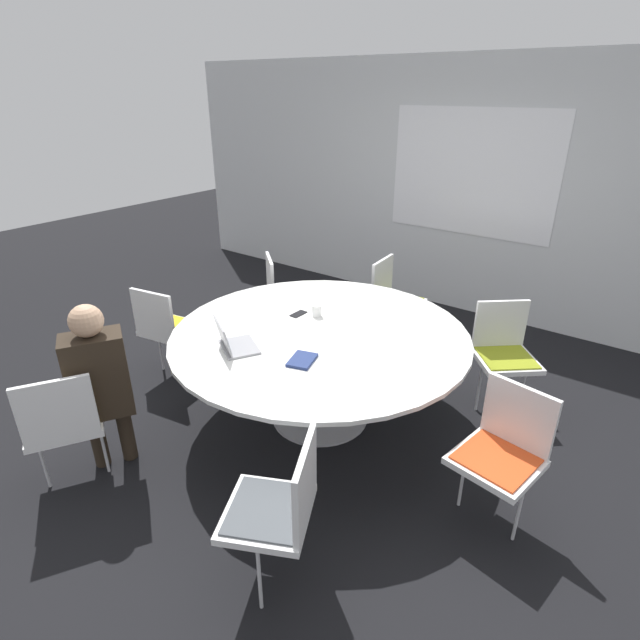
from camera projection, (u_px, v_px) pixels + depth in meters
ground_plane at (320, 416)px, 3.97m from camera, size 16.00×16.00×0.00m
wall_back at (470, 192)px, 5.38m from camera, size 8.00×0.07×2.70m
conference_table at (320, 346)px, 3.69m from camera, size 2.18×2.18×0.75m
chair_0 at (63, 420)px, 3.06m from camera, size 0.58×0.59×0.87m
chair_1 at (280, 504)px, 2.44m from camera, size 0.57×0.58×0.87m
chair_2 at (503, 447)px, 2.83m from camera, size 0.51×0.49×0.87m
chair_3 at (504, 348)px, 3.90m from camera, size 0.61×0.61×0.87m
chair_4 at (393, 295)px, 4.88m from camera, size 0.45×0.47×0.87m
chair_5 at (283, 290)px, 5.01m from camera, size 0.61×0.61×0.87m
chair_6 at (166, 325)px, 4.28m from camera, size 0.50×0.49×0.87m
person_0 at (99, 378)px, 3.13m from camera, size 0.37×0.42×1.22m
laptop at (233, 342)px, 3.39m from camera, size 0.38×0.36×0.21m
spiral_notebook at (302, 360)px, 3.26m from camera, size 0.20×0.24×0.02m
coffee_cup at (317, 311)px, 3.89m from camera, size 0.07×0.07×0.09m
cell_phone at (298, 314)px, 3.94m from camera, size 0.07×0.14×0.01m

